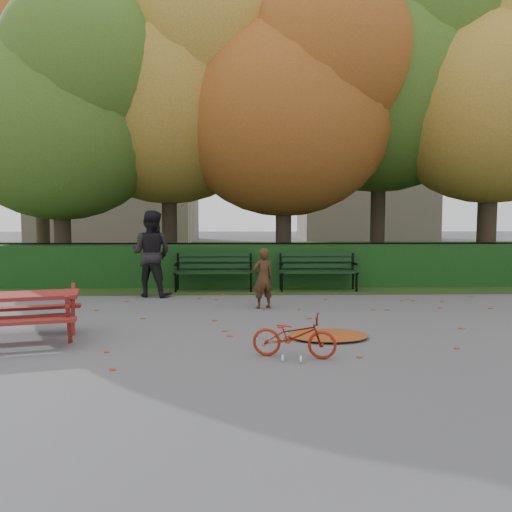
{
  "coord_description": "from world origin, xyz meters",
  "views": [
    {
      "loc": [
        -0.6,
        -7.76,
        1.74
      ],
      "look_at": [
        -0.39,
        1.27,
        1.0
      ],
      "focal_mm": 35.0,
      "sensor_mm": 36.0,
      "label": 1
    }
  ],
  "objects_px": {
    "tree_b": "(179,85)",
    "picnic_table": "(18,305)",
    "tree_d": "(396,71)",
    "bench_right": "(318,268)",
    "child": "(263,278)",
    "bench_left": "(214,268)",
    "tree_g": "(500,111)",
    "tree_a": "(68,108)",
    "tree_f": "(46,95)",
    "tree_c": "(297,101)",
    "adult": "(151,254)",
    "tree_e": "(509,90)",
    "bicycle": "(294,336)"
  },
  "relations": [
    {
      "from": "tree_b",
      "to": "picnic_table",
      "type": "distance_m",
      "value": 9.2
    },
    {
      "from": "tree_d",
      "to": "picnic_table",
      "type": "bearing_deg",
      "value": -132.79
    },
    {
      "from": "bench_right",
      "to": "child",
      "type": "height_order",
      "value": "child"
    },
    {
      "from": "tree_b",
      "to": "tree_d",
      "type": "bearing_deg",
      "value": 4.38
    },
    {
      "from": "tree_d",
      "to": "bench_left",
      "type": "height_order",
      "value": "tree_d"
    },
    {
      "from": "tree_g",
      "to": "bench_right",
      "type": "xyz_separation_m",
      "value": [
        -7.23,
        -6.06,
        -4.85
      ]
    },
    {
      "from": "tree_a",
      "to": "bench_right",
      "type": "bearing_deg",
      "value": -16.61
    },
    {
      "from": "tree_d",
      "to": "tree_f",
      "type": "distance_m",
      "value": 11.2
    },
    {
      "from": "tree_c",
      "to": "adult",
      "type": "xyz_separation_m",
      "value": [
        -3.42,
        -3.06,
        -3.9
      ]
    },
    {
      "from": "tree_e",
      "to": "picnic_table",
      "type": "xyz_separation_m",
      "value": [
        -10.22,
        -6.72,
        -4.56
      ]
    },
    {
      "from": "tree_c",
      "to": "tree_f",
      "type": "bearing_deg",
      "value": 157.65
    },
    {
      "from": "tree_a",
      "to": "tree_d",
      "type": "height_order",
      "value": "tree_d"
    },
    {
      "from": "tree_a",
      "to": "bicycle",
      "type": "relative_size",
      "value": 7.24
    },
    {
      "from": "tree_b",
      "to": "bench_right",
      "type": "distance_m",
      "value": 6.76
    },
    {
      "from": "adult",
      "to": "tree_a",
      "type": "bearing_deg",
      "value": -30.7
    },
    {
      "from": "tree_b",
      "to": "child",
      "type": "height_order",
      "value": "tree_b"
    },
    {
      "from": "tree_b",
      "to": "bench_left",
      "type": "height_order",
      "value": "tree_b"
    },
    {
      "from": "bench_left",
      "to": "picnic_table",
      "type": "distance_m",
      "value": 5.23
    },
    {
      "from": "picnic_table",
      "to": "adult",
      "type": "bearing_deg",
      "value": 59.07
    },
    {
      "from": "tree_d",
      "to": "bench_left",
      "type": "distance_m",
      "value": 8.31
    },
    {
      "from": "tree_a",
      "to": "tree_b",
      "type": "xyz_separation_m",
      "value": [
        2.74,
        1.17,
        0.88
      ]
    },
    {
      "from": "tree_a",
      "to": "tree_f",
      "type": "bearing_deg",
      "value": 117.98
    },
    {
      "from": "tree_a",
      "to": "tree_f",
      "type": "height_order",
      "value": "tree_f"
    },
    {
      "from": "tree_f",
      "to": "adult",
      "type": "xyz_separation_m",
      "value": [
        4.55,
        -6.34,
        -4.77
      ]
    },
    {
      "from": "tree_c",
      "to": "tree_g",
      "type": "height_order",
      "value": "tree_g"
    },
    {
      "from": "bench_left",
      "to": "picnic_table",
      "type": "relative_size",
      "value": 0.98
    },
    {
      "from": "child",
      "to": "adult",
      "type": "height_order",
      "value": "adult"
    },
    {
      "from": "tree_a",
      "to": "bench_left",
      "type": "distance_m",
      "value": 5.89
    },
    {
      "from": "child",
      "to": "tree_a",
      "type": "bearing_deg",
      "value": -63.52
    },
    {
      "from": "tree_f",
      "to": "tree_b",
      "type": "bearing_deg",
      "value": -27.99
    },
    {
      "from": "bench_right",
      "to": "child",
      "type": "distance_m",
      "value": 2.6
    },
    {
      "from": "tree_c",
      "to": "tree_b",
      "type": "bearing_deg",
      "value": 166.55
    },
    {
      "from": "tree_d",
      "to": "tree_g",
      "type": "distance_m",
      "value": 5.16
    },
    {
      "from": "tree_c",
      "to": "tree_g",
      "type": "relative_size",
      "value": 0.94
    },
    {
      "from": "bench_right",
      "to": "bicycle",
      "type": "bearing_deg",
      "value": -101.26
    },
    {
      "from": "tree_d",
      "to": "tree_g",
      "type": "xyz_separation_m",
      "value": [
        4.46,
        2.53,
        -0.61
      ]
    },
    {
      "from": "adult",
      "to": "bicycle",
      "type": "bearing_deg",
      "value": 134.17
    },
    {
      "from": "tree_e",
      "to": "tree_f",
      "type": "bearing_deg",
      "value": 165.75
    },
    {
      "from": "adult",
      "to": "tree_e",
      "type": "bearing_deg",
      "value": -147.4
    },
    {
      "from": "tree_d",
      "to": "tree_e",
      "type": "relative_size",
      "value": 1.17
    },
    {
      "from": "tree_e",
      "to": "tree_g",
      "type": "height_order",
      "value": "tree_g"
    },
    {
      "from": "tree_d",
      "to": "bench_right",
      "type": "relative_size",
      "value": 5.32
    },
    {
      "from": "tree_a",
      "to": "picnic_table",
      "type": "distance_m",
      "value": 7.8
    },
    {
      "from": "tree_g",
      "to": "tree_a",
      "type": "bearing_deg",
      "value": -162.81
    },
    {
      "from": "bench_left",
      "to": "child",
      "type": "xyz_separation_m",
      "value": [
        1.05,
        -2.22,
        0.04
      ]
    },
    {
      "from": "bench_right",
      "to": "adult",
      "type": "relative_size",
      "value": 0.98
    },
    {
      "from": "tree_f",
      "to": "bench_left",
      "type": "height_order",
      "value": "tree_f"
    },
    {
      "from": "tree_d",
      "to": "tree_g",
      "type": "bearing_deg",
      "value": 29.61
    },
    {
      "from": "tree_b",
      "to": "tree_f",
      "type": "xyz_separation_m",
      "value": [
        -4.69,
        2.49,
        0.29
      ]
    },
    {
      "from": "bench_right",
      "to": "child",
      "type": "xyz_separation_m",
      "value": [
        -1.35,
        -2.22,
        0.04
      ]
    }
  ]
}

